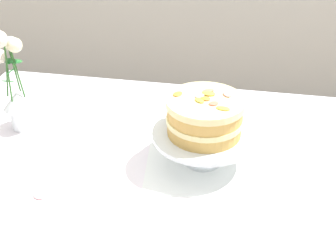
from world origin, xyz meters
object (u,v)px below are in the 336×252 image
object	(u,v)px
dining_table	(144,190)
layer_cake	(205,116)
cake_stand	(204,138)
flower_vase	(16,89)

from	to	relation	value
dining_table	layer_cake	size ratio (longest dim) A/B	6.53
dining_table	layer_cake	xyz separation A→B (m)	(0.16, 0.05, 0.25)
cake_stand	flower_vase	bearing A→B (deg)	172.51
flower_vase	layer_cake	bearing A→B (deg)	-7.48
cake_stand	dining_table	bearing A→B (deg)	-163.37
cake_stand	flower_vase	world-z (taller)	flower_vase
layer_cake	flower_vase	xyz separation A→B (m)	(-0.60, 0.08, -0.01)
cake_stand	layer_cake	distance (m)	0.07
cake_stand	flower_vase	distance (m)	0.60
dining_table	flower_vase	xyz separation A→B (m)	(-0.43, 0.13, 0.23)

